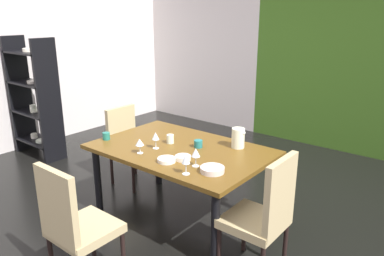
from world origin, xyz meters
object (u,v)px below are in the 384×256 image
at_px(display_shelf, 34,98).
at_px(serving_bowl_east, 183,158).
at_px(chair_head_near, 74,223).
at_px(serving_bowl_left, 167,160).
at_px(wine_glass_rear, 186,159).
at_px(serving_bowl_near_window, 212,170).
at_px(dining_table, 181,156).
at_px(cup_south, 198,144).
at_px(wine_glass_west, 156,136).
at_px(wine_glass_right, 196,153).
at_px(wine_glass_corner, 139,142).
at_px(chair_left_far, 129,141).
at_px(cup_near_shelf, 170,139).
at_px(chair_right_near, 265,213).
at_px(cup_center, 106,136).
at_px(pitcher_north, 238,138).

relative_size(display_shelf, serving_bowl_east, 12.00).
xyz_separation_m(chair_head_near, serving_bowl_left, (0.09, 0.90, 0.23)).
height_order(wine_glass_rear, serving_bowl_near_window, wine_glass_rear).
height_order(dining_table, display_shelf, display_shelf).
xyz_separation_m(serving_bowl_near_window, cup_south, (-0.45, 0.39, 0.01)).
bearing_deg(chair_head_near, wine_glass_west, 101.43).
distance_m(serving_bowl_near_window, cup_south, 0.59).
height_order(dining_table, wine_glass_right, wine_glass_right).
height_order(wine_glass_west, wine_glass_rear, wine_glass_rear).
height_order(chair_head_near, wine_glass_right, chair_head_near).
xyz_separation_m(wine_glass_west, wine_glass_corner, (-0.03, -0.18, -0.02)).
distance_m(chair_head_near, serving_bowl_east, 1.06).
bearing_deg(wine_glass_west, display_shelf, 175.32).
height_order(chair_left_far, serving_bowl_east, chair_left_far).
distance_m(chair_left_far, cup_near_shelf, 0.94).
distance_m(wine_glass_corner, cup_south, 0.57).
distance_m(serving_bowl_left, serving_bowl_east, 0.15).
bearing_deg(cup_near_shelf, display_shelf, 179.82).
height_order(serving_bowl_east, serving_bowl_near_window, serving_bowl_near_window).
bearing_deg(wine_glass_west, chair_right_near, -4.85).
height_order(chair_head_near, cup_center, chair_head_near).
relative_size(chair_left_far, chair_head_near, 0.92).
relative_size(wine_glass_rear, cup_south, 2.19).
bearing_deg(serving_bowl_near_window, serving_bowl_left, -170.77).
distance_m(chair_left_far, serving_bowl_east, 1.37).
bearing_deg(chair_head_near, chair_left_far, 125.93).
bearing_deg(serving_bowl_near_window, chair_head_near, -118.42).
distance_m(chair_left_far, wine_glass_west, 1.03).
xyz_separation_m(chair_right_near, wine_glass_right, (-0.67, 0.01, 0.32)).
bearing_deg(wine_glass_west, serving_bowl_left, -30.86).
distance_m(wine_glass_right, wine_glass_rear, 0.18).
bearing_deg(chair_head_near, serving_bowl_east, 80.74).
bearing_deg(cup_south, serving_bowl_left, -88.91).
xyz_separation_m(wine_glass_corner, serving_bowl_east, (0.41, 0.13, -0.09)).
relative_size(chair_right_near, display_shelf, 0.60).
bearing_deg(pitcher_north, wine_glass_corner, -131.84).
height_order(chair_right_near, serving_bowl_east, chair_right_near).
height_order(dining_table, pitcher_north, pitcher_north).
distance_m(display_shelf, wine_glass_corner, 2.57).
height_order(wine_glass_west, serving_bowl_east, wine_glass_west).
distance_m(chair_left_far, chair_right_near, 2.16).
distance_m(serving_bowl_near_window, cup_near_shelf, 0.80).
bearing_deg(cup_south, pitcher_north, 38.27).
height_order(chair_right_near, display_shelf, display_shelf).
bearing_deg(cup_near_shelf, serving_bowl_near_window, -23.02).
xyz_separation_m(wine_glass_rear, serving_bowl_east, (-0.21, 0.22, -0.11)).
height_order(wine_glass_right, wine_glass_rear, wine_glass_rear).
distance_m(chair_left_far, display_shelf, 1.74).
bearing_deg(display_shelf, cup_near_shelf, -0.18).
relative_size(cup_near_shelf, cup_south, 1.07).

